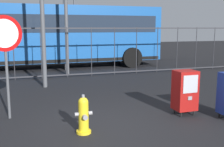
% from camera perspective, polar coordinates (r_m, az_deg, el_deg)
% --- Properties ---
extents(ground_plane, '(60.00, 60.00, 0.00)m').
position_cam_1_polar(ground_plane, '(5.50, 0.96, -11.44)').
color(ground_plane, black).
extents(fire_hydrant, '(0.33, 0.32, 0.75)m').
position_cam_1_polar(fire_hydrant, '(5.21, -5.95, -8.63)').
color(fire_hydrant, yellow).
rests_on(fire_hydrant, ground_plane).
extents(newspaper_box_secondary, '(0.48, 0.42, 1.02)m').
position_cam_1_polar(newspaper_box_secondary, '(6.43, 14.95, -3.38)').
color(newspaper_box_secondary, black).
rests_on(newspaper_box_secondary, ground_plane).
extents(stop_sign, '(0.71, 0.31, 2.23)m').
position_cam_1_polar(stop_sign, '(6.20, -21.36, 5.47)').
color(stop_sign, '#4C4F54').
rests_on(stop_sign, ground_plane).
extents(fence_barrier, '(18.03, 0.04, 2.00)m').
position_cam_1_polar(fence_barrier, '(11.05, -9.37, 4.44)').
color(fence_barrier, '#2D2D33').
rests_on(fence_barrier, ground_plane).
extents(bus_near, '(10.51, 2.80, 3.00)m').
position_cam_1_polar(bus_near, '(13.96, -12.05, 8.23)').
color(bus_near, '#19519E').
rests_on(bus_near, ground_plane).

